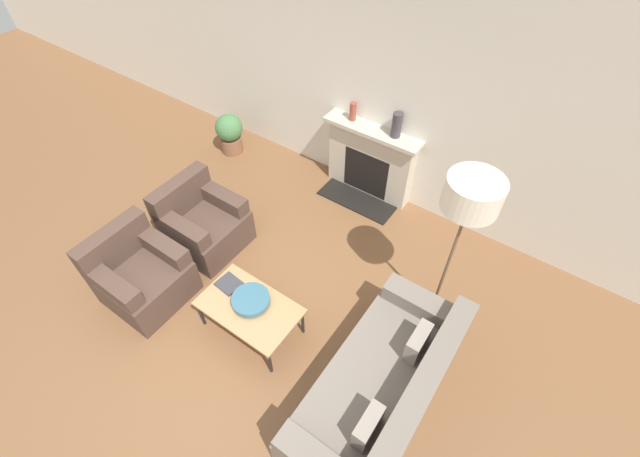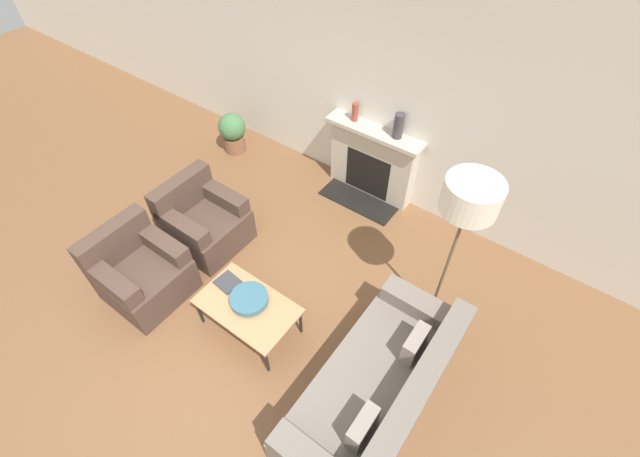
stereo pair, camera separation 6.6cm
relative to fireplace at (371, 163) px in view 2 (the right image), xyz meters
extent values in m
plane|color=brown|center=(-0.15, -2.87, -0.49)|extent=(18.00, 18.00, 0.00)
cube|color=silver|center=(-0.15, 0.15, 0.96)|extent=(18.00, 0.06, 2.90)
cube|color=beige|center=(0.00, 0.02, -0.01)|extent=(1.17, 0.20, 0.96)
cube|color=black|center=(0.00, -0.07, -0.14)|extent=(0.64, 0.04, 0.62)
cube|color=black|center=(0.00, -0.26, -0.48)|extent=(1.05, 0.40, 0.02)
cube|color=beige|center=(0.00, -0.01, 0.49)|extent=(1.29, 0.28, 0.05)
cube|color=slate|center=(1.54, -2.45, -0.28)|extent=(0.88, 1.93, 0.42)
cube|color=slate|center=(1.89, -2.45, 0.10)|extent=(0.20, 1.93, 0.34)
cube|color=slate|center=(1.54, -1.59, 0.02)|extent=(0.81, 0.22, 0.18)
cube|color=gray|center=(1.67, -2.01, 0.07)|extent=(0.12, 0.32, 0.28)
cube|color=gray|center=(1.67, -2.88, 0.07)|extent=(0.12, 0.32, 0.28)
cube|color=#4C382D|center=(-1.09, -2.86, -0.27)|extent=(0.80, 0.80, 0.44)
cube|color=#4C382D|center=(-1.41, -2.86, 0.15)|extent=(0.18, 0.80, 0.41)
cube|color=#4C382D|center=(-1.09, -3.17, 0.04)|extent=(0.72, 0.18, 0.19)
cube|color=#4C382D|center=(-1.09, -2.55, 0.04)|extent=(0.72, 0.18, 0.19)
cube|color=#4C382D|center=(-1.09, -1.94, -0.27)|extent=(0.80, 0.80, 0.44)
cube|color=#4C382D|center=(-1.41, -1.94, 0.15)|extent=(0.18, 0.80, 0.41)
cube|color=#4C382D|center=(-1.09, -2.26, 0.04)|extent=(0.72, 0.18, 0.19)
cube|color=#4C382D|center=(-1.09, -1.63, 0.04)|extent=(0.72, 0.18, 0.19)
cube|color=tan|center=(0.12, -2.53, -0.10)|extent=(1.00, 0.60, 0.03)
cylinder|color=black|center=(-0.34, -2.79, -0.30)|extent=(0.03, 0.03, 0.38)
cylinder|color=black|center=(0.58, -2.79, -0.30)|extent=(0.03, 0.03, 0.38)
cylinder|color=black|center=(-0.34, -2.27, -0.30)|extent=(0.03, 0.03, 0.38)
cylinder|color=black|center=(0.58, -2.27, -0.30)|extent=(0.03, 0.03, 0.38)
cylinder|color=#38667A|center=(0.11, -2.49, -0.07)|extent=(0.13, 0.13, 0.02)
cylinder|color=#38667A|center=(0.11, -2.49, -0.03)|extent=(0.38, 0.38, 0.06)
cube|color=#38383D|center=(-0.22, -2.45, -0.07)|extent=(0.25, 0.23, 0.02)
cylinder|color=brown|center=(1.57, -1.26, -0.48)|extent=(0.34, 0.34, 0.03)
cylinder|color=brown|center=(1.57, -1.26, 0.33)|extent=(0.03, 0.03, 1.59)
cylinder|color=silver|center=(1.57, -1.26, 1.23)|extent=(0.47, 0.47, 0.29)
cylinder|color=brown|center=(-0.31, 0.02, 0.63)|extent=(0.08, 0.08, 0.24)
cylinder|color=#3D383D|center=(0.29, 0.02, 0.67)|extent=(0.12, 0.12, 0.31)
cylinder|color=brown|center=(-2.13, -0.41, -0.37)|extent=(0.32, 0.32, 0.24)
sphere|color=#477A47|center=(-2.13, -0.41, -0.08)|extent=(0.40, 0.40, 0.40)
camera|label=1|loc=(1.99, -3.99, 3.55)|focal=24.00mm
camera|label=2|loc=(2.05, -3.95, 3.55)|focal=24.00mm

